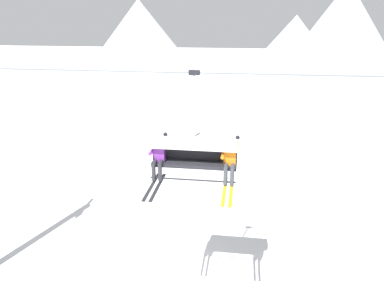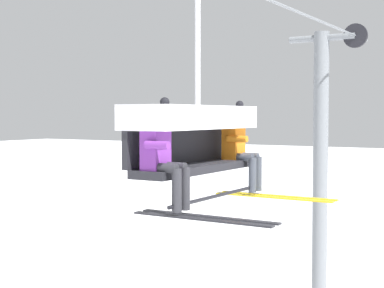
{
  "view_description": "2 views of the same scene",
  "coord_description": "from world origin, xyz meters",
  "px_view_note": "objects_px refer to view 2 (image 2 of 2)",
  "views": [
    {
      "loc": [
        2.91,
        -10.26,
        9.07
      ],
      "look_at": [
        1.58,
        -0.9,
        5.8
      ],
      "focal_mm": 35.0,
      "sensor_mm": 36.0,
      "label": 1
    },
    {
      "loc": [
        -4.84,
        -4.62,
        5.86
      ],
      "look_at": [
        1.79,
        -0.62,
        5.47
      ],
      "focal_mm": 55.0,
      "sensor_mm": 36.0,
      "label": 2
    }
  ],
  "objects_px": {
    "lift_tower_far": "(321,186)",
    "chairlift_chair": "(193,128)",
    "skier_purple": "(165,154)",
    "skier_orange": "(241,146)"
  },
  "relations": [
    {
      "from": "lift_tower_far",
      "to": "chairlift_chair",
      "type": "bearing_deg",
      "value": -174.36
    },
    {
      "from": "skier_purple",
      "to": "chairlift_chair",
      "type": "bearing_deg",
      "value": 12.44
    },
    {
      "from": "skier_orange",
      "to": "skier_purple",
      "type": "bearing_deg",
      "value": 180.0
    },
    {
      "from": "chairlift_chair",
      "to": "skier_orange",
      "type": "xyz_separation_m",
      "value": [
        0.98,
        -0.21,
        -0.28
      ]
    },
    {
      "from": "chairlift_chair",
      "to": "lift_tower_far",
      "type": "bearing_deg",
      "value": 5.64
    },
    {
      "from": "skier_purple",
      "to": "lift_tower_far",
      "type": "bearing_deg",
      "value": 6.46
    },
    {
      "from": "chairlift_chair",
      "to": "skier_orange",
      "type": "bearing_deg",
      "value": -12.36
    },
    {
      "from": "chairlift_chair",
      "to": "skier_purple",
      "type": "xyz_separation_m",
      "value": [
        -0.97,
        -0.21,
        -0.28
      ]
    },
    {
      "from": "chairlift_chair",
      "to": "skier_orange",
      "type": "relative_size",
      "value": 1.72
    },
    {
      "from": "lift_tower_far",
      "to": "skier_orange",
      "type": "distance_m",
      "value": 6.39
    }
  ]
}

